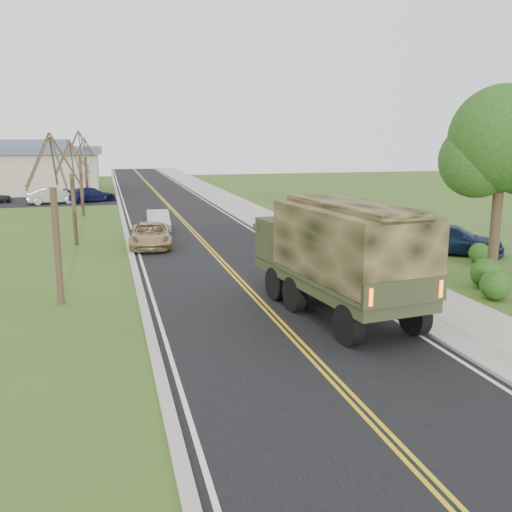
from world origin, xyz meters
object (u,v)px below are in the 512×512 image
object	(u,v)px
sedan_silver	(158,221)
pickup_navy	(452,239)
military_truck	(339,250)
suv_champagne	(151,235)

from	to	relation	value
sedan_silver	pickup_navy	world-z (taller)	pickup_navy
military_truck	sedan_silver	size ratio (longest dim) A/B	2.05
suv_champagne	sedan_silver	distance (m)	5.49
military_truck	sedan_silver	world-z (taller)	military_truck
military_truck	suv_champagne	world-z (taller)	military_truck
sedan_silver	pickup_navy	bearing A→B (deg)	-36.36
suv_champagne	sedan_silver	world-z (taller)	suv_champagne
military_truck	pickup_navy	distance (m)	12.82
suv_champagne	military_truck	bearing A→B (deg)	-65.12
pickup_navy	military_truck	bearing A→B (deg)	164.01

